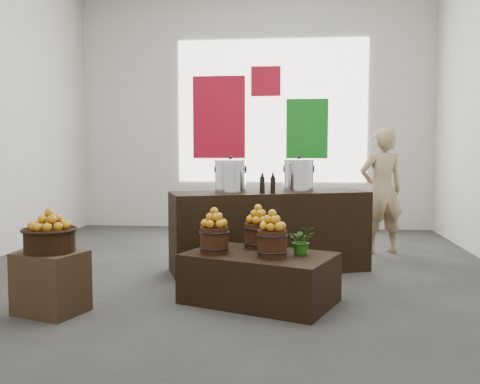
# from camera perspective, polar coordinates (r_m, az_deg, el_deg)

# --- Properties ---
(ground) EXTENTS (7.00, 7.00, 0.00)m
(ground) POSITION_cam_1_polar(r_m,az_deg,el_deg) (5.86, -1.15, -8.77)
(ground) COLOR #3C3C39
(ground) RESTS_ON ground
(back_wall) EXTENTS (6.00, 0.04, 4.00)m
(back_wall) POSITION_cam_1_polar(r_m,az_deg,el_deg) (9.21, 1.51, 8.60)
(back_wall) COLOR beige
(back_wall) RESTS_ON ground
(back_opening) EXTENTS (3.20, 0.02, 2.40)m
(back_opening) POSITION_cam_1_polar(r_m,az_deg,el_deg) (9.17, 3.39, 8.61)
(back_opening) COLOR white
(back_opening) RESTS_ON back_wall
(deco_red_left) EXTENTS (0.90, 0.04, 1.40)m
(deco_red_left) POSITION_cam_1_polar(r_m,az_deg,el_deg) (9.24, -2.26, 7.97)
(deco_red_left) COLOR maroon
(deco_red_left) RESTS_ON back_wall
(deco_green_right) EXTENTS (0.70, 0.04, 1.00)m
(deco_green_right) POSITION_cam_1_polar(r_m,az_deg,el_deg) (9.14, 7.17, 6.72)
(deco_green_right) COLOR #106B18
(deco_green_right) RESTS_ON back_wall
(deco_red_upper) EXTENTS (0.50, 0.04, 0.50)m
(deco_red_upper) POSITION_cam_1_polar(r_m,az_deg,el_deg) (9.22, 2.77, 11.72)
(deco_red_upper) COLOR maroon
(deco_red_upper) RESTS_ON back_wall
(crate) EXTENTS (0.62, 0.56, 0.51)m
(crate) POSITION_cam_1_polar(r_m,az_deg,el_deg) (4.73, -19.52, -9.09)
(crate) COLOR #493822
(crate) RESTS_ON ground
(wicker_basket) EXTENTS (0.41, 0.41, 0.19)m
(wicker_basket) POSITION_cam_1_polar(r_m,az_deg,el_deg) (4.67, -19.63, -4.93)
(wicker_basket) COLOR black
(wicker_basket) RESTS_ON crate
(apples_in_basket) EXTENTS (0.32, 0.32, 0.17)m
(apples_in_basket) POSITION_cam_1_polar(r_m,az_deg,el_deg) (4.64, -19.69, -2.76)
(apples_in_basket) COLOR #A50A05
(apples_in_basket) RESTS_ON wicker_basket
(display_table) EXTENTS (1.46, 1.19, 0.44)m
(display_table) POSITION_cam_1_polar(r_m,az_deg,el_deg) (4.78, 2.09, -9.14)
(display_table) COLOR black
(display_table) RESTS_ON ground
(apple_bucket_front_left) EXTENTS (0.25, 0.25, 0.23)m
(apple_bucket_front_left) POSITION_cam_1_polar(r_m,az_deg,el_deg) (4.73, -2.76, -5.16)
(apple_bucket_front_left) COLOR #37190F
(apple_bucket_front_left) RESTS_ON display_table
(apples_in_bucket_front_left) EXTENTS (0.19, 0.19, 0.17)m
(apples_in_bucket_front_left) POSITION_cam_1_polar(r_m,az_deg,el_deg) (4.70, -2.77, -2.75)
(apples_in_bucket_front_left) COLOR #A50A05
(apples_in_bucket_front_left) RESTS_ON apple_bucket_front_left
(apple_bucket_front_right) EXTENTS (0.25, 0.25, 0.23)m
(apple_bucket_front_right) POSITION_cam_1_polar(r_m,az_deg,el_deg) (4.56, 3.45, -5.53)
(apple_bucket_front_right) COLOR #37190F
(apple_bucket_front_right) RESTS_ON display_table
(apples_in_bucket_front_right) EXTENTS (0.19, 0.19, 0.17)m
(apples_in_bucket_front_right) POSITION_cam_1_polar(r_m,az_deg,el_deg) (4.53, 3.46, -3.02)
(apples_in_bucket_front_right) COLOR #A50A05
(apples_in_bucket_front_right) RESTS_ON apple_bucket_front_right
(apple_bucket_rear) EXTENTS (0.25, 0.25, 0.23)m
(apple_bucket_rear) POSITION_cam_1_polar(r_m,az_deg,el_deg) (4.98, 1.94, -4.67)
(apple_bucket_rear) COLOR #37190F
(apple_bucket_rear) RESTS_ON display_table
(apples_in_bucket_rear) EXTENTS (0.19, 0.19, 0.17)m
(apples_in_bucket_rear) POSITION_cam_1_polar(r_m,az_deg,el_deg) (4.95, 1.94, -2.38)
(apples_in_bucket_rear) COLOR #A50A05
(apples_in_bucket_rear) RESTS_ON apple_bucket_rear
(herb_garnish_right) EXTENTS (0.25, 0.22, 0.25)m
(herb_garnish_right) POSITION_cam_1_polar(r_m,az_deg,el_deg) (4.69, 6.61, -5.14)
(herb_garnish_right) COLOR #1E5812
(herb_garnish_right) RESTS_ON display_table
(herb_garnish_left) EXTENTS (0.19, 0.17, 0.27)m
(herb_garnish_left) POSITION_cam_1_polar(r_m,az_deg,el_deg) (5.09, -2.99, -4.25)
(herb_garnish_left) COLOR #1E5812
(herb_garnish_left) RESTS_ON display_table
(counter) EXTENTS (2.27, 1.39, 0.88)m
(counter) POSITION_cam_1_polar(r_m,az_deg,el_deg) (5.97, 3.13, -4.20)
(counter) COLOR black
(counter) RESTS_ON ground
(stock_pot_left) EXTENTS (0.33, 0.33, 0.33)m
(stock_pot_left) POSITION_cam_1_polar(r_m,az_deg,el_deg) (5.79, -1.02, 1.60)
(stock_pot_left) COLOR silver
(stock_pot_left) RESTS_ON counter
(stock_pot_center) EXTENTS (0.33, 0.33, 0.33)m
(stock_pot_center) POSITION_cam_1_polar(r_m,az_deg,el_deg) (6.02, 6.28, 1.69)
(stock_pot_center) COLOR silver
(stock_pot_center) RESTS_ON counter
(oil_cruets) EXTENTS (0.17, 0.11, 0.25)m
(oil_cruets) POSITION_cam_1_polar(r_m,az_deg,el_deg) (5.71, 3.81, 1.10)
(oil_cruets) COLOR black
(oil_cruets) RESTS_ON counter
(shopper) EXTENTS (0.68, 0.55, 1.63)m
(shopper) POSITION_cam_1_polar(r_m,az_deg,el_deg) (7.16, 14.86, 0.11)
(shopper) COLOR tan
(shopper) RESTS_ON ground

